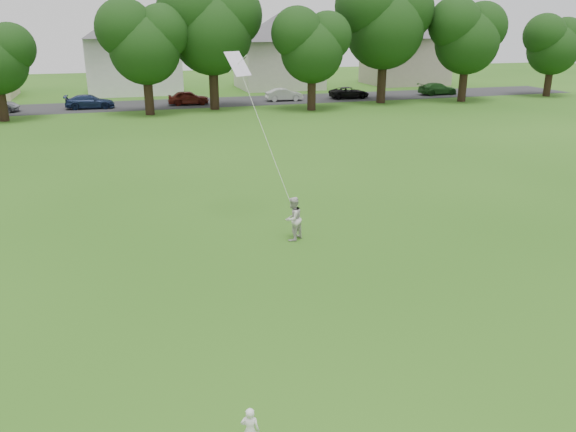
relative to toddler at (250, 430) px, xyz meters
name	(u,v)px	position (x,y,z in m)	size (l,w,h in m)	color
ground	(233,341)	(0.44, 3.65, -0.46)	(160.00, 160.00, 0.00)	#245112
street	(141,105)	(0.44, 45.65, -0.46)	(90.00, 7.00, 0.01)	#2D2D30
toddler	(250,430)	(0.00, 0.00, 0.00)	(0.34, 0.22, 0.92)	white
older_boy	(293,219)	(3.76, 9.54, 0.31)	(0.75, 0.59, 1.55)	beige
kite	(265,135)	(3.15, 10.89, 3.00)	(1.20, 1.88, 5.54)	white
tree_row	(173,30)	(3.15, 39.73, 6.14)	(84.19, 9.25, 11.74)	black
parked_cars	(168,99)	(2.84, 44.65, 0.14)	(63.25, 1.93, 1.26)	black
house_row	(137,44)	(0.98, 55.65, 4.59)	(76.63, 13.55, 10.38)	beige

